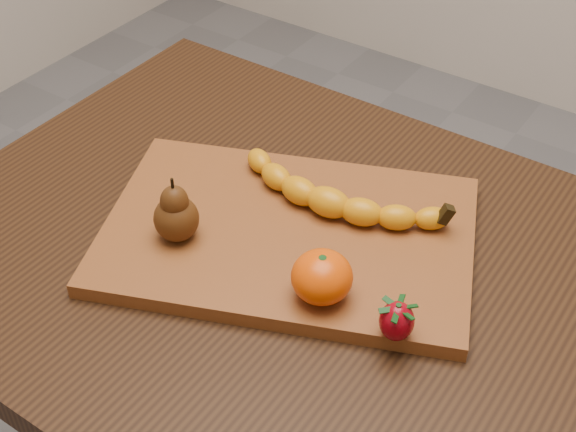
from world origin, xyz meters
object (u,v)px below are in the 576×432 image
Objects in this scene: cutting_board at (288,235)px; pear at (175,209)px; table at (313,319)px; mandarin at (322,277)px.

pear is at bearing -162.07° from cutting_board.
pear reaches higher than table.
table is 11.69× the size of pear.
cutting_board is 0.13m from mandarin.
mandarin reaches higher than cutting_board.
mandarin reaches higher than table.
pear is 1.24× the size of mandarin.
cutting_board is 6.53× the size of mandarin.
table is 0.16m from mandarin.
table is 2.22× the size of cutting_board.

